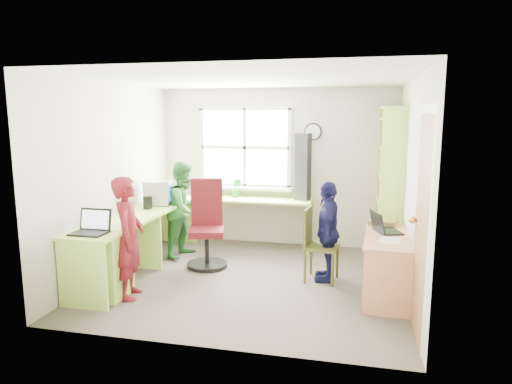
% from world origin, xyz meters
% --- Properties ---
extents(room, '(3.64, 3.44, 2.44)m').
position_xyz_m(room, '(0.01, 0.10, 1.22)').
color(room, '#4E463D').
rests_on(room, ground).
extents(l_desk, '(2.38, 2.95, 0.75)m').
position_xyz_m(l_desk, '(-1.31, -0.28, 0.46)').
color(l_desk, '#C7FF66').
rests_on(l_desk, ground).
extents(right_desk, '(0.61, 1.21, 0.68)m').
position_xyz_m(right_desk, '(1.60, -0.15, 0.50)').
color(right_desk, tan).
rests_on(right_desk, ground).
extents(bookshelf, '(0.30, 1.02, 2.10)m').
position_xyz_m(bookshelf, '(1.65, 1.19, 1.00)').
color(bookshelf, '#C7FF66').
rests_on(bookshelf, ground).
extents(swivel_chair, '(0.66, 0.66, 1.15)m').
position_xyz_m(swivel_chair, '(-0.71, 0.42, 0.50)').
color(swivel_chair, black).
rests_on(swivel_chair, ground).
extents(wooden_chair, '(0.43, 0.43, 0.89)m').
position_xyz_m(wooden_chair, '(0.76, 0.18, 0.48)').
color(wooden_chair, '#4B521B').
rests_on(wooden_chair, ground).
extents(crt_monitor, '(0.39, 0.37, 0.34)m').
position_xyz_m(crt_monitor, '(-1.50, 0.64, 0.92)').
color(crt_monitor, silver).
rests_on(crt_monitor, l_desk).
extents(laptop_left, '(0.36, 0.30, 0.25)m').
position_xyz_m(laptop_left, '(-1.52, -0.96, 0.81)').
color(laptop_left, black).
rests_on(laptop_left, l_desk).
extents(laptop_right, '(0.38, 0.42, 0.24)m').
position_xyz_m(laptop_right, '(1.53, 0.02, 0.74)').
color(laptop_right, black).
rests_on(laptop_right, right_desk).
extents(speaker_a, '(0.10, 0.10, 0.17)m').
position_xyz_m(speaker_a, '(-1.51, 0.34, 0.84)').
color(speaker_a, black).
rests_on(speaker_a, l_desk).
extents(speaker_b, '(0.09, 0.09, 0.17)m').
position_xyz_m(speaker_b, '(-1.49, 0.89, 0.84)').
color(speaker_b, black).
rests_on(speaker_b, l_desk).
extents(cd_tower, '(0.24, 0.22, 0.98)m').
position_xyz_m(cd_tower, '(0.44, 1.47, 1.24)').
color(cd_tower, black).
rests_on(cd_tower, l_desk).
extents(game_box, '(0.36, 0.36, 0.06)m').
position_xyz_m(game_box, '(1.54, 0.41, 0.71)').
color(game_box, red).
rests_on(game_box, right_desk).
extents(paper_a, '(0.26, 0.33, 0.00)m').
position_xyz_m(paper_a, '(-1.38, -0.45, 0.75)').
color(paper_a, silver).
rests_on(paper_a, l_desk).
extents(paper_b, '(0.26, 0.34, 0.00)m').
position_xyz_m(paper_b, '(1.58, -0.33, 0.68)').
color(paper_b, silver).
rests_on(paper_b, right_desk).
extents(potted_plant, '(0.16, 0.13, 0.29)m').
position_xyz_m(potted_plant, '(-0.59, 1.47, 0.89)').
color(potted_plant, '#2A692E').
rests_on(potted_plant, l_desk).
extents(person_red, '(0.45, 0.56, 1.34)m').
position_xyz_m(person_red, '(-1.18, -0.80, 0.67)').
color(person_red, maroon).
rests_on(person_red, ground).
extents(person_green, '(0.63, 0.75, 1.35)m').
position_xyz_m(person_green, '(-1.14, 0.77, 0.68)').
color(person_green, '#327E35').
rests_on(person_green, ground).
extents(person_navy, '(0.32, 0.72, 1.22)m').
position_xyz_m(person_navy, '(0.90, 0.20, 0.61)').
color(person_navy, '#141641').
rests_on(person_navy, ground).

